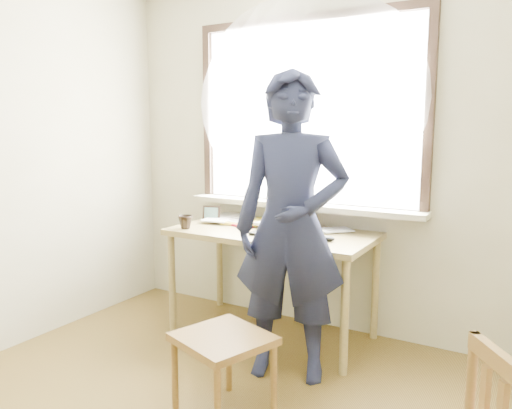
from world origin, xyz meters
The scene contains 12 objects.
room_shell centered at (-0.02, 0.20, 1.64)m, with size 3.52×4.02×2.61m.
desk centered at (-0.30, 1.63, 0.70)m, with size 1.45×0.72×0.78m.
laptop centered at (-0.18, 1.60, 0.83)m, with size 0.37×0.30×0.25m.
mug_white centered at (-0.38, 1.80, 0.82)m, with size 0.13×0.13×0.10m, color white.
mug_dark centered at (-0.88, 1.38, 0.82)m, with size 0.10×0.10×0.10m, color black.
mouse centered at (0.17, 1.53, 0.79)m, with size 0.09×0.06×0.04m, color black.
desk_clutter centered at (-0.46, 1.81, 0.80)m, with size 0.74×0.52×0.05m.
book_a centered at (-0.69, 1.81, 0.79)m, with size 0.20×0.27×0.03m, color white.
book_b centered at (0.04, 1.90, 0.78)m, with size 0.16×0.22×0.02m, color white.
picture_frame centered at (-0.89, 1.73, 0.83)m, with size 0.14×0.06×0.11m.
work_chair centered at (-0.01, 0.58, 0.38)m, with size 0.55×0.54×0.45m.
person centered at (0.08, 1.17, 0.92)m, with size 0.67×0.44×1.84m, color black.
Camera 1 is at (1.37, -1.44, 1.51)m, focal length 35.00 mm.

